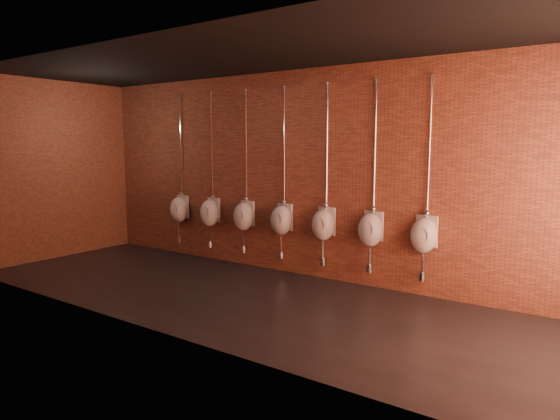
{
  "coord_description": "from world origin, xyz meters",
  "views": [
    {
      "loc": [
        4.26,
        -5.07,
        2.07
      ],
      "look_at": [
        0.07,
        0.9,
        1.1
      ],
      "focal_mm": 32.0,
      "sensor_mm": 36.0,
      "label": 1
    }
  ],
  "objects_px": {
    "urinal_5": "(371,229)",
    "urinal_6": "(424,234)",
    "urinal_1": "(210,212)",
    "urinal_4": "(323,224)",
    "urinal_2": "(244,215)",
    "urinal_3": "(281,219)",
    "urinal_0": "(179,209)"
  },
  "relations": [
    {
      "from": "urinal_5",
      "to": "urinal_6",
      "type": "bearing_deg",
      "value": 0.0
    },
    {
      "from": "urinal_1",
      "to": "urinal_4",
      "type": "height_order",
      "value": "same"
    },
    {
      "from": "urinal_1",
      "to": "urinal_5",
      "type": "distance_m",
      "value": 3.09
    },
    {
      "from": "urinal_2",
      "to": "urinal_5",
      "type": "relative_size",
      "value": 1.0
    },
    {
      "from": "urinal_2",
      "to": "urinal_3",
      "type": "distance_m",
      "value": 0.77
    },
    {
      "from": "urinal_1",
      "to": "urinal_4",
      "type": "xyz_separation_m",
      "value": [
        2.32,
        0.0,
        0.0
      ]
    },
    {
      "from": "urinal_0",
      "to": "urinal_1",
      "type": "height_order",
      "value": "same"
    },
    {
      "from": "urinal_0",
      "to": "urinal_6",
      "type": "relative_size",
      "value": 1.0
    },
    {
      "from": "urinal_1",
      "to": "urinal_6",
      "type": "bearing_deg",
      "value": 0.0
    },
    {
      "from": "urinal_2",
      "to": "urinal_5",
      "type": "xyz_separation_m",
      "value": [
        2.32,
        0.0,
        0.0
      ]
    },
    {
      "from": "urinal_4",
      "to": "urinal_6",
      "type": "relative_size",
      "value": 1.0
    },
    {
      "from": "urinal_2",
      "to": "urinal_4",
      "type": "height_order",
      "value": "same"
    },
    {
      "from": "urinal_1",
      "to": "urinal_6",
      "type": "relative_size",
      "value": 1.0
    },
    {
      "from": "urinal_6",
      "to": "urinal_2",
      "type": "bearing_deg",
      "value": 180.0
    },
    {
      "from": "urinal_3",
      "to": "urinal_6",
      "type": "relative_size",
      "value": 1.0
    },
    {
      "from": "urinal_0",
      "to": "urinal_1",
      "type": "relative_size",
      "value": 1.0
    },
    {
      "from": "urinal_0",
      "to": "urinal_3",
      "type": "bearing_deg",
      "value": 0.0
    },
    {
      "from": "urinal_2",
      "to": "urinal_6",
      "type": "height_order",
      "value": "same"
    },
    {
      "from": "urinal_0",
      "to": "urinal_2",
      "type": "distance_m",
      "value": 1.54
    },
    {
      "from": "urinal_0",
      "to": "urinal_5",
      "type": "distance_m",
      "value": 3.86
    },
    {
      "from": "urinal_0",
      "to": "urinal_4",
      "type": "bearing_deg",
      "value": 0.0
    },
    {
      "from": "urinal_0",
      "to": "urinal_3",
      "type": "distance_m",
      "value": 2.32
    },
    {
      "from": "urinal_3",
      "to": "urinal_6",
      "type": "distance_m",
      "value": 2.32
    },
    {
      "from": "urinal_0",
      "to": "urinal_4",
      "type": "xyz_separation_m",
      "value": [
        3.09,
        0.0,
        0.0
      ]
    },
    {
      "from": "urinal_0",
      "to": "urinal_5",
      "type": "bearing_deg",
      "value": 0.0
    },
    {
      "from": "urinal_3",
      "to": "urinal_4",
      "type": "bearing_deg",
      "value": 0.0
    },
    {
      "from": "urinal_2",
      "to": "urinal_1",
      "type": "bearing_deg",
      "value": 180.0
    },
    {
      "from": "urinal_0",
      "to": "urinal_4",
      "type": "height_order",
      "value": "same"
    },
    {
      "from": "urinal_5",
      "to": "urinal_6",
      "type": "height_order",
      "value": "same"
    },
    {
      "from": "urinal_4",
      "to": "urinal_0",
      "type": "bearing_deg",
      "value": 180.0
    },
    {
      "from": "urinal_0",
      "to": "urinal_5",
      "type": "xyz_separation_m",
      "value": [
        3.86,
        0.0,
        0.0
      ]
    },
    {
      "from": "urinal_0",
      "to": "urinal_5",
      "type": "height_order",
      "value": "same"
    }
  ]
}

